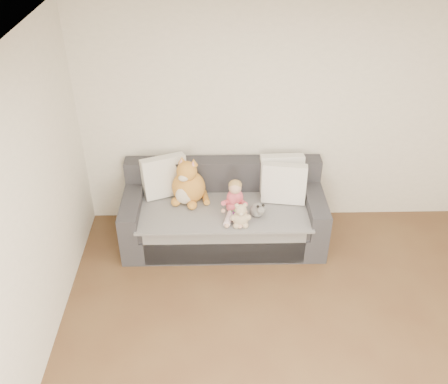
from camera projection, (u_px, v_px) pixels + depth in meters
The scene contains 10 objects.
room_shell at pixel (320, 239), 3.69m from camera, with size 5.00×5.00×5.00m.
sofa at pixel (224, 215), 5.59m from camera, with size 2.20×0.94×0.85m.
cushion_left at pixel (165, 176), 5.54m from camera, with size 0.54×0.39×0.47m.
cushion_right_back at pixel (282, 174), 5.59m from camera, with size 0.49×0.23×0.46m.
cushion_right_front at pixel (284, 183), 5.43m from camera, with size 0.51×0.29×0.45m.
toddler at pixel (235, 201), 5.25m from camera, with size 0.28×0.40×0.40m.
plush_cat at pixel (188, 185), 5.43m from camera, with size 0.43×0.39×0.56m.
teddy_bear at pixel (241, 217), 5.12m from camera, with size 0.22×0.16×0.27m.
plush_cow at pixel (258, 210), 5.27m from camera, with size 0.15×0.22×0.19m.
sippy_cup at pixel (235, 213), 5.26m from camera, with size 0.10×0.07×0.11m.
Camera 1 is at (-0.77, -2.43, 3.65)m, focal length 40.00 mm.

